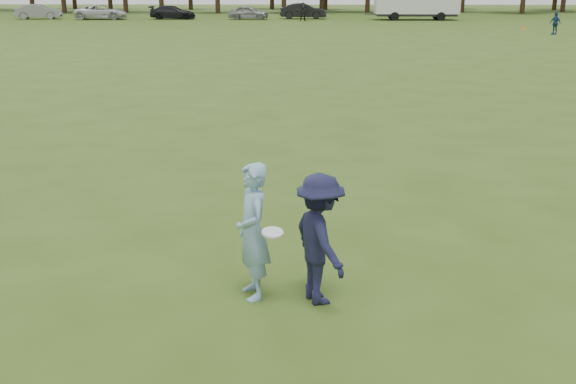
{
  "coord_description": "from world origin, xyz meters",
  "views": [
    {
      "loc": [
        0.87,
        -7.88,
        3.89
      ],
      "look_at": [
        0.65,
        0.89,
        1.1
      ],
      "focal_mm": 42.0,
      "sensor_mm": 36.0,
      "label": 1
    }
  ],
  "objects_px": {
    "player_far_d": "(303,12)",
    "car_c": "(101,12)",
    "car_b": "(39,12)",
    "thrower": "(253,232)",
    "defender": "(320,239)",
    "car_d": "(173,12)",
    "car_f": "(303,11)",
    "player_far_b": "(555,23)",
    "field_cone": "(524,28)",
    "cargo_trailer": "(417,1)",
    "car_e": "(249,12)"
  },
  "relations": [
    {
      "from": "car_e",
      "to": "field_cone",
      "type": "bearing_deg",
      "value": -115.54
    },
    {
      "from": "car_f",
      "to": "defender",
      "type": "bearing_deg",
      "value": -177.01
    },
    {
      "from": "car_e",
      "to": "cargo_trailer",
      "type": "bearing_deg",
      "value": -86.98
    },
    {
      "from": "defender",
      "to": "car_c",
      "type": "distance_m",
      "value": 63.53
    },
    {
      "from": "car_d",
      "to": "player_far_d",
      "type": "bearing_deg",
      "value": -101.3
    },
    {
      "from": "car_b",
      "to": "car_c",
      "type": "distance_m",
      "value": 6.39
    },
    {
      "from": "thrower",
      "to": "defender",
      "type": "xyz_separation_m",
      "value": [
        0.84,
        -0.11,
        -0.05
      ]
    },
    {
      "from": "player_far_b",
      "to": "cargo_trailer",
      "type": "height_order",
      "value": "cargo_trailer"
    },
    {
      "from": "player_far_b",
      "to": "car_e",
      "type": "relative_size",
      "value": 0.4
    },
    {
      "from": "defender",
      "to": "player_far_b",
      "type": "bearing_deg",
      "value": -46.73
    },
    {
      "from": "car_d",
      "to": "thrower",
      "type": "bearing_deg",
      "value": -168.52
    },
    {
      "from": "thrower",
      "to": "car_f",
      "type": "xyz_separation_m",
      "value": [
        0.46,
        61.53,
        -0.12
      ]
    },
    {
      "from": "car_d",
      "to": "cargo_trailer",
      "type": "relative_size",
      "value": 0.5
    },
    {
      "from": "cargo_trailer",
      "to": "car_c",
      "type": "bearing_deg",
      "value": 179.89
    },
    {
      "from": "car_b",
      "to": "car_c",
      "type": "height_order",
      "value": "car_b"
    },
    {
      "from": "car_e",
      "to": "player_far_d",
      "type": "bearing_deg",
      "value": -108.15
    },
    {
      "from": "player_far_b",
      "to": "field_cone",
      "type": "bearing_deg",
      "value": 158.04
    },
    {
      "from": "player_far_d",
      "to": "car_d",
      "type": "distance_m",
      "value": 13.17
    },
    {
      "from": "car_f",
      "to": "player_far_d",
      "type": "bearing_deg",
      "value": -178.04
    },
    {
      "from": "car_c",
      "to": "car_f",
      "type": "relative_size",
      "value": 1.1
    },
    {
      "from": "cargo_trailer",
      "to": "thrower",
      "type": "bearing_deg",
      "value": -100.76
    },
    {
      "from": "car_c",
      "to": "car_f",
      "type": "height_order",
      "value": "car_f"
    },
    {
      "from": "car_d",
      "to": "car_f",
      "type": "bearing_deg",
      "value": -86.71
    },
    {
      "from": "car_b",
      "to": "cargo_trailer",
      "type": "xyz_separation_m",
      "value": [
        37.22,
        -0.5,
        1.06
      ]
    },
    {
      "from": "thrower",
      "to": "car_e",
      "type": "bearing_deg",
      "value": 166.06
    },
    {
      "from": "thrower",
      "to": "car_d",
      "type": "distance_m",
      "value": 62.02
    },
    {
      "from": "defender",
      "to": "player_far_d",
      "type": "distance_m",
      "value": 58.32
    },
    {
      "from": "defender",
      "to": "car_f",
      "type": "height_order",
      "value": "defender"
    },
    {
      "from": "player_far_b",
      "to": "player_far_d",
      "type": "relative_size",
      "value": 0.91
    },
    {
      "from": "defender",
      "to": "player_far_b",
      "type": "xyz_separation_m",
      "value": [
        17.82,
        42.62,
        -0.05
      ]
    },
    {
      "from": "field_cone",
      "to": "cargo_trailer",
      "type": "bearing_deg",
      "value": 117.04
    },
    {
      "from": "player_far_b",
      "to": "field_cone",
      "type": "xyz_separation_m",
      "value": [
        -0.72,
        4.73,
        -0.63
      ]
    },
    {
      "from": "car_c",
      "to": "car_f",
      "type": "bearing_deg",
      "value": -88.47
    },
    {
      "from": "car_f",
      "to": "car_c",
      "type": "bearing_deg",
      "value": 96.78
    },
    {
      "from": "car_d",
      "to": "field_cone",
      "type": "distance_m",
      "value": 33.3
    },
    {
      "from": "car_f",
      "to": "cargo_trailer",
      "type": "xyz_separation_m",
      "value": [
        10.95,
        -1.5,
        1.02
      ]
    },
    {
      "from": "field_cone",
      "to": "car_d",
      "type": "bearing_deg",
      "value": 156.06
    },
    {
      "from": "player_far_b",
      "to": "car_e",
      "type": "height_order",
      "value": "player_far_b"
    },
    {
      "from": "defender",
      "to": "thrower",
      "type": "bearing_deg",
      "value": 58.24
    },
    {
      "from": "car_d",
      "to": "car_f",
      "type": "xyz_separation_m",
      "value": [
        12.96,
        0.78,
        0.11
      ]
    },
    {
      "from": "player_far_d",
      "to": "car_b",
      "type": "relative_size",
      "value": 0.39
    },
    {
      "from": "defender",
      "to": "car_e",
      "type": "bearing_deg",
      "value": -18.59
    },
    {
      "from": "car_e",
      "to": "cargo_trailer",
      "type": "relative_size",
      "value": 0.44
    },
    {
      "from": "thrower",
      "to": "cargo_trailer",
      "type": "distance_m",
      "value": 61.11
    },
    {
      "from": "thrower",
      "to": "cargo_trailer",
      "type": "xyz_separation_m",
      "value": [
        11.41,
        60.03,
        0.9
      ]
    },
    {
      "from": "player_far_d",
      "to": "cargo_trailer",
      "type": "relative_size",
      "value": 0.19
    },
    {
      "from": "thrower",
      "to": "defender",
      "type": "height_order",
      "value": "thrower"
    },
    {
      "from": "player_far_b",
      "to": "car_f",
      "type": "bearing_deg",
      "value": -166.91
    },
    {
      "from": "player_far_b",
      "to": "player_far_d",
      "type": "bearing_deg",
      "value": -161.36
    },
    {
      "from": "player_far_d",
      "to": "car_c",
      "type": "xyz_separation_m",
      "value": [
        -19.86,
        1.89,
        -0.15
      ]
    }
  ]
}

